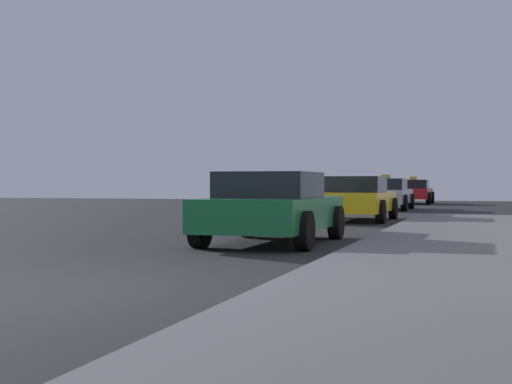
{
  "coord_description": "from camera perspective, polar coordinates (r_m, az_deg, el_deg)",
  "views": [
    {
      "loc": [
        3.93,
        -6.44,
        1.07
      ],
      "look_at": [
        1.72,
        0.57,
        0.98
      ],
      "focal_mm": 51.13,
      "sensor_mm": 36.0,
      "label": 1
    }
  ],
  "objects": [
    {
      "name": "car_green",
      "position": [
        12.95,
        1.28,
        -1.21
      ],
      "size": [
        1.99,
        4.03,
        1.27
      ],
      "color": "#196638",
      "rests_on": "ground_plane"
    },
    {
      "name": "car_silver",
      "position": [
        30.11,
        10.14,
        -0.14
      ],
      "size": [
        1.96,
        4.44,
        1.43
      ],
      "color": "#B7B7BF",
      "rests_on": "ground_plane"
    },
    {
      "name": "car_red",
      "position": [
        39.24,
        12.23,
        0.03
      ],
      "size": [
        1.93,
        4.08,
        1.43
      ],
      "color": "red",
      "rests_on": "ground_plane"
    },
    {
      "name": "car_yellow",
      "position": [
        21.07,
        7.73,
        -0.48
      ],
      "size": [
        2.07,
        4.29,
        1.27
      ],
      "color": "yellow",
      "rests_on": "ground_plane"
    },
    {
      "name": "sidewalk",
      "position": [
        6.52,
        18.06,
        -8.13
      ],
      "size": [
        4.0,
        32.0,
        0.15
      ],
      "primitive_type": "cube",
      "color": "#5B5B60",
      "rests_on": "ground_plane"
    },
    {
      "name": "ground_plane",
      "position": [
        7.62,
        -13.89,
        -7.41
      ],
      "size": [
        80.0,
        80.0,
        0.0
      ],
      "primitive_type": "plane",
      "color": "#232326"
    }
  ]
}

